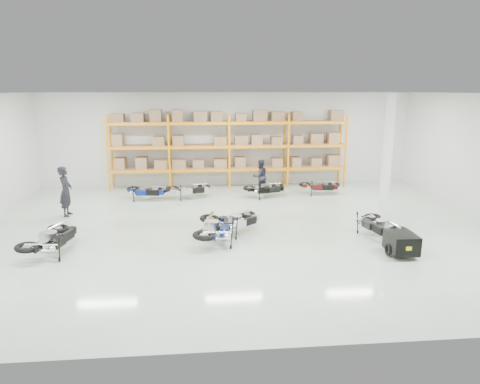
{
  "coord_description": "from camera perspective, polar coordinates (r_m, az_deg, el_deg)",
  "views": [
    {
      "loc": [
        -1.29,
        -13.86,
        4.63
      ],
      "look_at": [
        0.03,
        0.76,
        1.1
      ],
      "focal_mm": 32.0,
      "sensor_mm": 36.0,
      "label": 1
    }
  ],
  "objects": [
    {
      "name": "moto_black_far_left",
      "position": [
        13.44,
        -23.89,
        -5.21
      ],
      "size": [
        1.32,
        2.06,
        1.24
      ],
      "primitive_type": null,
      "rotation": [
        0.0,
        -0.09,
        2.93
      ],
      "color": "black",
      "rests_on": "ground"
    },
    {
      "name": "moto_back_c",
      "position": [
        18.79,
        3.4,
        0.79
      ],
      "size": [
        1.77,
        1.18,
        1.05
      ],
      "primitive_type": null,
      "rotation": [
        0.0,
        -0.09,
        1.82
      ],
      "color": "black",
      "rests_on": "ground"
    },
    {
      "name": "moto_touring_right",
      "position": [
        14.39,
        18.03,
        -3.73
      ],
      "size": [
        1.15,
        1.85,
        1.12
      ],
      "primitive_type": null,
      "rotation": [
        0.0,
        -0.09,
        0.18
      ],
      "color": "black",
      "rests_on": "ground"
    },
    {
      "name": "person_left",
      "position": [
        17.19,
        -22.22,
        0.09
      ],
      "size": [
        0.47,
        0.7,
        1.87
      ],
      "primitive_type": "imported",
      "rotation": [
        0.0,
        0.0,
        1.6
      ],
      "color": "black",
      "rests_on": "ground"
    },
    {
      "name": "moto_back_b",
      "position": [
        18.72,
        -6.77,
        0.7
      ],
      "size": [
        1.81,
        1.18,
        1.08
      ],
      "primitive_type": null,
      "rotation": [
        0.0,
        -0.09,
        1.8
      ],
      "color": "#A4AAAD",
      "rests_on": "ground"
    },
    {
      "name": "pallet_rack",
      "position": [
        20.49,
        -1.52,
        6.86
      ],
      "size": [
        11.28,
        0.98,
        3.62
      ],
      "color": "orange",
      "rests_on": "ground"
    },
    {
      "name": "person_back",
      "position": [
        19.52,
        2.7,
        2.1
      ],
      "size": [
        0.92,
        0.83,
        1.54
      ],
      "primitive_type": "imported",
      "rotation": [
        0.0,
        0.0,
        3.54
      ],
      "color": "#212129",
      "rests_on": "ground"
    },
    {
      "name": "moto_silver_left",
      "position": [
        14.07,
        -0.42,
        -3.43
      ],
      "size": [
        1.88,
        1.77,
        1.12
      ],
      "primitive_type": null,
      "rotation": [
        0.0,
        -0.09,
        2.27
      ],
      "color": "#AEB0B5",
      "rests_on": "ground"
    },
    {
      "name": "structural_column",
      "position": [
        15.94,
        19.0,
        4.2
      ],
      "size": [
        0.25,
        0.25,
        4.5
      ],
      "primitive_type": "cube",
      "color": "white",
      "rests_on": "ground"
    },
    {
      "name": "moto_back_a",
      "position": [
        18.74,
        -12.31,
        0.47
      ],
      "size": [
        1.76,
        1.1,
        1.06
      ],
      "primitive_type": null,
      "rotation": [
        0.0,
        -0.09,
        1.39
      ],
      "color": "navy",
      "rests_on": "ground"
    },
    {
      "name": "moto_blue_centre",
      "position": [
        13.22,
        -3.35,
        -4.21
      ],
      "size": [
        1.23,
        2.1,
        1.29
      ],
      "primitive_type": null,
      "rotation": [
        0.0,
        -0.09,
        3.02
      ],
      "color": "#07184D",
      "rests_on": "ground"
    },
    {
      "name": "room",
      "position": [
        14.12,
        0.17,
        3.82
      ],
      "size": [
        18.0,
        18.0,
        18.0
      ],
      "color": "beige",
      "rests_on": "ground"
    },
    {
      "name": "moto_back_d",
      "position": [
        19.63,
        10.64,
        1.09
      ],
      "size": [
        1.66,
        0.95,
        1.03
      ],
      "primitive_type": null,
      "rotation": [
        0.0,
        -0.09,
        1.46
      ],
      "color": "#460E11",
      "rests_on": "ground"
    },
    {
      "name": "trailer",
      "position": [
        13.06,
        20.71,
        -6.38
      ],
      "size": [
        0.82,
        1.56,
        0.65
      ],
      "rotation": [
        0.0,
        0.0,
        -0.02
      ],
      "color": "black",
      "rests_on": "ground"
    }
  ]
}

